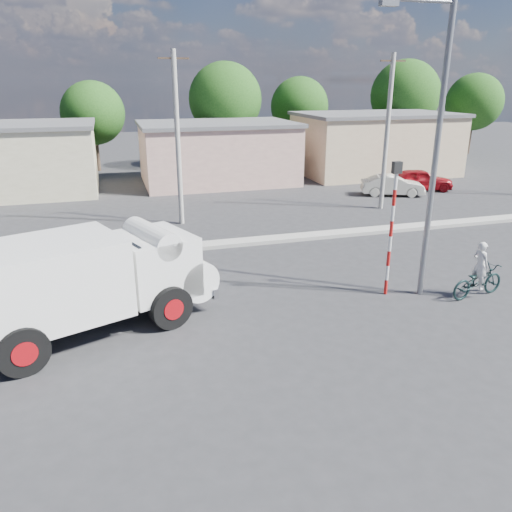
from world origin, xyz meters
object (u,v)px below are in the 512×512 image
object	(u,v)px
cyclist	(479,274)
car_red	(420,180)
streetlight	(433,141)
car_cream	(392,185)
truck	(92,279)
bicycle	(478,281)
traffic_pole	(392,218)

from	to	relation	value
cyclist	car_red	world-z (taller)	cyclist
streetlight	car_red	bearing A→B (deg)	56.07
car_cream	car_red	world-z (taller)	car_red
truck	bicycle	xyz separation A→B (m)	(11.87, -1.11, -1.00)
traffic_pole	bicycle	bearing A→B (deg)	-20.38
truck	car_cream	world-z (taller)	truck
cyclist	streetlight	distance (m)	4.60
truck	streetlight	xyz separation A→B (m)	(10.08, -0.40, 3.42)
truck	traffic_pole	distance (m)	9.20
truck	streetlight	distance (m)	10.65
car_cream	streetlight	xyz separation A→B (m)	(-7.17, -13.51, 4.34)
truck	cyclist	world-z (taller)	truck
traffic_pole	streetlight	world-z (taller)	streetlight
car_red	traffic_pole	distance (m)	17.70
bicycle	car_red	distance (m)	17.00
bicycle	traffic_pole	size ratio (longest dim) A/B	0.48
car_cream	streetlight	size ratio (longest dim) A/B	0.42
cyclist	truck	bearing A→B (deg)	75.35
streetlight	truck	bearing A→B (deg)	177.73
bicycle	car_red	world-z (taller)	car_red
cyclist	car_cream	bearing A→B (deg)	-30.00
truck	car_red	world-z (taller)	truck
cyclist	traffic_pole	distance (m)	3.43
streetlight	car_cream	bearing A→B (deg)	62.06
truck	car_cream	distance (m)	21.68
traffic_pole	streetlight	bearing A→B (deg)	-17.73
cyclist	car_red	xyz separation A→B (m)	(7.87, 15.07, -0.10)
traffic_pole	car_cream	bearing A→B (deg)	58.47
car_cream	bicycle	bearing A→B (deg)	-179.59
bicycle	car_cream	distance (m)	15.21
bicycle	streetlight	distance (m)	4.82
car_cream	car_red	xyz separation A→B (m)	(2.49, 0.84, 0.07)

